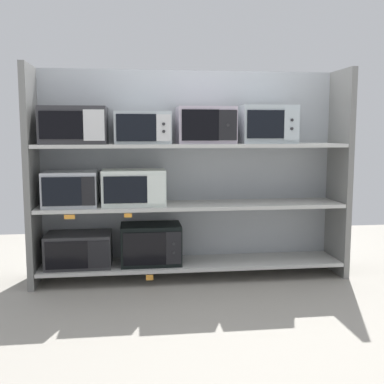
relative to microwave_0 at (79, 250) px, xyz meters
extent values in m
cube|color=gray|center=(0.95, -1.00, -0.29)|extent=(6.56, 6.00, 0.02)
cube|color=#9EA3A8|center=(0.95, 0.24, 0.62)|extent=(2.76, 0.04, 1.79)
cube|color=slate|center=(-0.36, 0.00, 0.62)|extent=(0.05, 0.44, 1.79)
cube|color=slate|center=(2.27, 0.00, 0.62)|extent=(0.05, 0.44, 1.79)
cube|color=beige|center=(0.95, 0.00, -0.15)|extent=(2.56, 0.44, 0.03)
cube|color=#2B2B2D|center=(0.00, 0.00, 0.00)|extent=(0.54, 0.35, 0.28)
cube|color=black|center=(-0.08, -0.18, 0.00)|extent=(0.33, 0.01, 0.22)
cube|color=black|center=(0.17, -0.18, 0.00)|extent=(0.17, 0.01, 0.22)
cube|color=black|center=(0.60, 0.00, 0.03)|extent=(0.51, 0.33, 0.34)
cube|color=black|center=(0.54, -0.17, 0.03)|extent=(0.35, 0.01, 0.27)
cube|color=black|center=(0.78, -0.17, 0.03)|extent=(0.13, 0.01, 0.27)
cylinder|color=#262628|center=(0.78, -0.18, -0.01)|extent=(0.02, 0.01, 0.02)
cylinder|color=#262628|center=(0.78, -0.18, 0.07)|extent=(0.02, 0.01, 0.02)
cube|color=orange|center=(0.58, -0.22, -0.20)|extent=(0.06, 0.00, 0.04)
cube|color=beige|center=(0.95, 0.00, 0.36)|extent=(2.56, 0.44, 0.03)
cube|color=#B2B7BD|center=(-0.05, 0.00, 0.51)|extent=(0.43, 0.36, 0.29)
cube|color=black|center=(-0.10, -0.18, 0.51)|extent=(0.30, 0.01, 0.23)
cube|color=black|center=(0.11, -0.18, 0.51)|extent=(0.10, 0.01, 0.23)
cube|color=silver|center=(0.46, 0.00, 0.52)|extent=(0.52, 0.33, 0.30)
cube|color=black|center=(0.40, -0.16, 0.52)|extent=(0.35, 0.01, 0.22)
cube|color=silver|center=(0.64, -0.16, 0.52)|extent=(0.14, 0.01, 0.24)
cube|color=orange|center=(-0.04, -0.22, 0.32)|extent=(0.08, 0.00, 0.03)
cube|color=orange|center=(0.41, -0.22, 0.32)|extent=(0.06, 0.00, 0.03)
cube|color=beige|center=(0.95, 0.00, 0.87)|extent=(2.56, 0.44, 0.03)
cube|color=#2F2F32|center=(-0.01, 0.00, 1.03)|extent=(0.52, 0.41, 0.30)
cube|color=black|center=(-0.08, -0.21, 1.03)|extent=(0.33, 0.01, 0.21)
cube|color=silver|center=(0.16, -0.21, 1.03)|extent=(0.16, 0.01, 0.24)
cube|color=#B0BABE|center=(0.54, 0.00, 1.01)|extent=(0.46, 0.37, 0.26)
cube|color=black|center=(0.49, -0.19, 1.01)|extent=(0.31, 0.01, 0.21)
cube|color=silver|center=(0.70, -0.18, 1.01)|extent=(0.12, 0.01, 0.21)
cylinder|color=#262628|center=(0.70, -0.19, 0.98)|extent=(0.02, 0.01, 0.02)
cylinder|color=#262628|center=(0.70, -0.19, 1.04)|extent=(0.02, 0.01, 0.02)
cube|color=#BEB1C1|center=(1.07, 0.00, 1.03)|extent=(0.48, 0.36, 0.30)
cube|color=black|center=(1.00, -0.18, 1.03)|extent=(0.30, 0.01, 0.25)
cube|color=black|center=(1.22, -0.18, 1.03)|extent=(0.15, 0.01, 0.24)
cylinder|color=#262628|center=(1.22, -0.19, 1.03)|extent=(0.02, 0.01, 0.02)
cube|color=#AFBBC0|center=(1.60, 0.00, 1.04)|extent=(0.46, 0.34, 0.32)
cube|color=black|center=(1.54, -0.17, 1.04)|extent=(0.31, 0.01, 0.23)
cube|color=#AFBBC0|center=(1.76, -0.17, 1.04)|extent=(0.13, 0.01, 0.26)
cylinder|color=#262628|center=(1.76, -0.18, 1.01)|extent=(0.02, 0.01, 0.02)
cylinder|color=#262628|center=(1.76, -0.18, 1.08)|extent=(0.02, 0.01, 0.02)
camera|label=1|loc=(0.45, -3.94, 0.98)|focal=44.14mm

